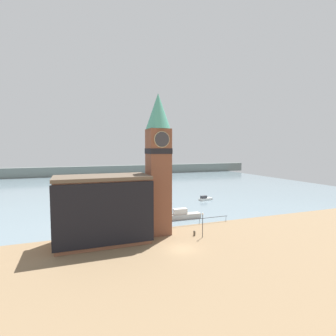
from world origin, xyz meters
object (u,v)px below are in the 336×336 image
(mooring_bollard_near, at_px, (194,233))
(lamp_post, at_px, (203,220))
(boat_far, at_px, (205,199))
(pier_building, at_px, (103,209))
(boat_near, at_px, (184,215))
(clock_tower, at_px, (158,160))

(mooring_bollard_near, xyz_separation_m, lamp_post, (0.85, -1.26, 2.38))
(boat_far, distance_m, mooring_bollard_near, 30.45)
(pier_building, distance_m, boat_near, 19.68)
(mooring_bollard_near, bearing_deg, boat_far, 58.05)
(clock_tower, distance_m, mooring_bollard_near, 13.59)
(boat_near, relative_size, boat_far, 1.54)
(boat_near, bearing_deg, clock_tower, -135.91)
(boat_near, height_order, lamp_post, lamp_post)
(clock_tower, xyz_separation_m, pier_building, (-9.43, -1.16, -7.36))
(pier_building, distance_m, boat_far, 39.09)
(boat_far, xyz_separation_m, lamp_post, (-15.26, -27.10, 2.37))
(clock_tower, xyz_separation_m, boat_near, (7.90, 7.04, -11.79))
(boat_far, relative_size, mooring_bollard_near, 4.91)
(clock_tower, height_order, boat_far, clock_tower)
(boat_far, bearing_deg, lamp_post, -132.15)
(clock_tower, relative_size, mooring_bollard_near, 27.33)
(boat_far, xyz_separation_m, mooring_bollard_near, (-16.11, -25.83, -0.02))
(boat_far, relative_size, lamp_post, 1.04)
(mooring_bollard_near, distance_m, lamp_post, 2.83)
(clock_tower, bearing_deg, lamp_post, -37.14)
(pier_building, bearing_deg, clock_tower, 7.02)
(clock_tower, distance_m, boat_far, 33.28)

